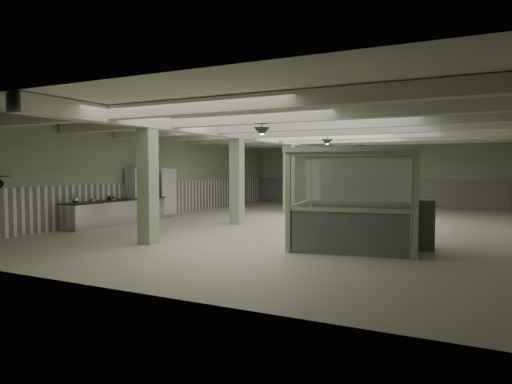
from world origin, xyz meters
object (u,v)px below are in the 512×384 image
at_px(walkin_cooler, 149,194).
at_px(prep_counter, 122,211).
at_px(filing_cabinet, 424,225).
at_px(guard_booth, 355,181).

bearing_deg(walkin_cooler, prep_counter, -87.16).
xyz_separation_m(prep_counter, walkin_cooler, (-0.08, 1.68, 0.55)).
height_order(prep_counter, filing_cabinet, filing_cabinet).
xyz_separation_m(walkin_cooler, filing_cabinet, (11.02, -2.44, -0.36)).
height_order(walkin_cooler, guard_booth, guard_booth).
bearing_deg(guard_booth, prep_counter, 163.45).
height_order(walkin_cooler, filing_cabinet, walkin_cooler).
bearing_deg(guard_booth, walkin_cooler, 153.73).
bearing_deg(filing_cabinet, prep_counter, 155.74).
relative_size(walkin_cooler, guard_booth, 0.61).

